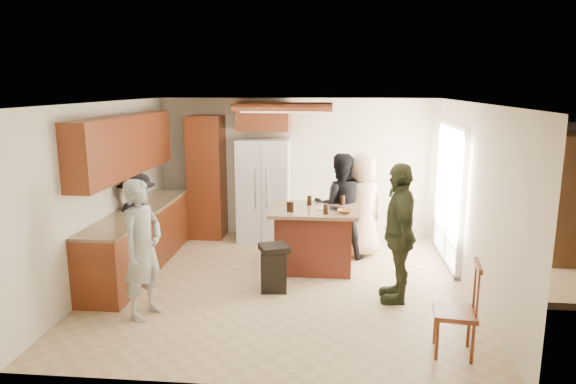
# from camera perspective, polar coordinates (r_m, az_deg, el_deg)

# --- Properties ---
(room_shell) EXTENTS (8.00, 5.20, 5.00)m
(room_shell) POSITION_cam_1_polar(r_m,az_deg,el_deg) (9.31, 28.45, -1.15)
(room_shell) COLOR tan
(room_shell) RESTS_ON ground
(person_front_left) EXTENTS (0.61, 0.71, 1.67)m
(person_front_left) POSITION_cam_1_polar(r_m,az_deg,el_deg) (6.30, -15.85, -6.12)
(person_front_left) COLOR gray
(person_front_left) RESTS_ON ground
(person_behind_left) EXTENTS (0.87, 0.60, 1.69)m
(person_behind_left) POSITION_cam_1_polar(r_m,az_deg,el_deg) (8.16, 5.75, -1.57)
(person_behind_left) COLOR black
(person_behind_left) RESTS_ON ground
(person_behind_right) EXTENTS (0.97, 0.88, 1.67)m
(person_behind_right) POSITION_cam_1_polar(r_m,az_deg,el_deg) (8.30, 8.19, -1.47)
(person_behind_right) COLOR tan
(person_behind_right) RESTS_ON ground
(person_side_right) EXTENTS (0.54, 1.05, 1.79)m
(person_side_right) POSITION_cam_1_polar(r_m,az_deg,el_deg) (6.64, 12.21, -4.45)
(person_side_right) COLOR #323720
(person_side_right) RESTS_ON ground
(person_counter) EXTENTS (0.71, 1.04, 1.47)m
(person_counter) POSITION_cam_1_polar(r_m,az_deg,el_deg) (7.99, -16.31, -3.12)
(person_counter) COLOR black
(person_counter) RESTS_ON ground
(left_cabinetry) EXTENTS (0.64, 3.00, 2.30)m
(left_cabinetry) POSITION_cam_1_polar(r_m,az_deg,el_deg) (7.90, -16.70, -1.64)
(left_cabinetry) COLOR maroon
(left_cabinetry) RESTS_ON ground
(back_wall_units) EXTENTS (1.80, 0.60, 2.45)m
(back_wall_units) POSITION_cam_1_polar(r_m,az_deg,el_deg) (9.24, -7.44, 3.33)
(back_wall_units) COLOR maroon
(back_wall_units) RESTS_ON ground
(refrigerator) EXTENTS (0.90, 0.76, 1.80)m
(refrigerator) POSITION_cam_1_polar(r_m,az_deg,el_deg) (9.10, -2.66, 0.23)
(refrigerator) COLOR white
(refrigerator) RESTS_ON ground
(kitchen_island) EXTENTS (1.28, 1.03, 0.93)m
(kitchen_island) POSITION_cam_1_polar(r_m,az_deg,el_deg) (7.74, 2.89, -5.11)
(kitchen_island) COLOR #A7422B
(kitchen_island) RESTS_ON ground
(island_items) EXTENTS (0.96, 0.67, 0.15)m
(island_items) POSITION_cam_1_polar(r_m,az_deg,el_deg) (7.48, 4.28, -1.74)
(island_items) COLOR silver
(island_items) RESTS_ON kitchen_island
(trash_bin) EXTENTS (0.47, 0.47, 0.63)m
(trash_bin) POSITION_cam_1_polar(r_m,az_deg,el_deg) (6.97, -1.56, -8.37)
(trash_bin) COLOR black
(trash_bin) RESTS_ON ground
(spindle_chair) EXTENTS (0.47, 0.47, 0.99)m
(spindle_chair) POSITION_cam_1_polar(r_m,az_deg,el_deg) (5.63, 18.25, -12.62)
(spindle_chair) COLOR maroon
(spindle_chair) RESTS_ON ground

